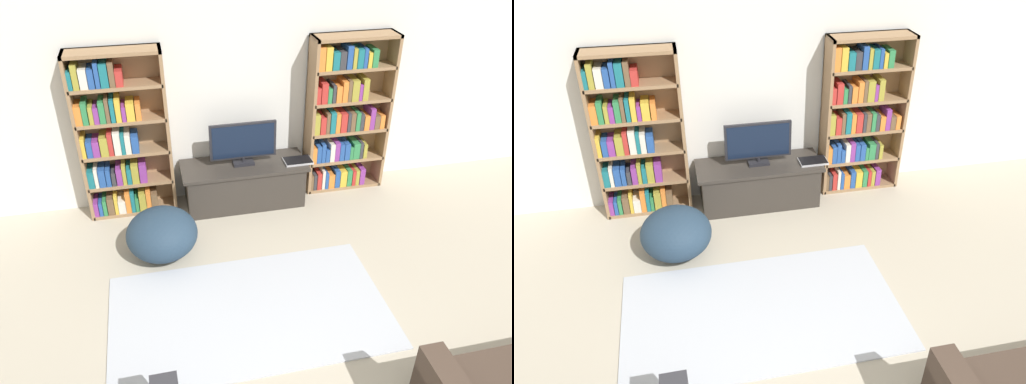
% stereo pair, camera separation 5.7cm
% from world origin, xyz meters
% --- Properties ---
extents(wall_back, '(8.80, 0.06, 2.60)m').
position_xyz_m(wall_back, '(0.00, 4.23, 1.30)').
color(wall_back, silver).
rests_on(wall_back, ground_plane).
extents(bookshelf_left, '(0.97, 0.30, 1.89)m').
position_xyz_m(bookshelf_left, '(-1.27, 4.05, 0.91)').
color(bookshelf_left, '#93704C').
rests_on(bookshelf_left, ground_plane).
extents(bookshelf_right, '(0.97, 0.30, 1.89)m').
position_xyz_m(bookshelf_right, '(1.32, 4.05, 0.92)').
color(bookshelf_right, '#93704C').
rests_on(bookshelf_right, ground_plane).
extents(tv_stand, '(1.45, 0.55, 0.52)m').
position_xyz_m(tv_stand, '(0.08, 3.89, 0.26)').
color(tv_stand, '#332D28').
rests_on(tv_stand, ground_plane).
extents(television, '(0.76, 0.16, 0.51)m').
position_xyz_m(television, '(0.08, 3.91, 0.79)').
color(television, black).
rests_on(television, tv_stand).
extents(laptop, '(0.33, 0.21, 0.03)m').
position_xyz_m(laptop, '(0.70, 3.81, 0.53)').
color(laptop, '#B7B7BC').
rests_on(laptop, tv_stand).
extents(area_rug, '(2.49, 1.42, 0.02)m').
position_xyz_m(area_rug, '(-0.23, 2.12, 0.01)').
color(area_rug, '#B2B7C1').
rests_on(area_rug, ground_plane).
extents(beanbag_ottoman, '(0.72, 0.72, 0.51)m').
position_xyz_m(beanbag_ottoman, '(-0.93, 3.12, 0.25)').
color(beanbag_ottoman, '#23384C').
rests_on(beanbag_ottoman, ground_plane).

